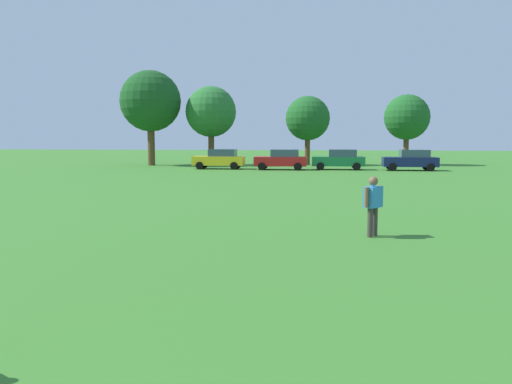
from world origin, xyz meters
TOP-DOWN VIEW (x-y plane):
  - ground_plane at (0.00, 30.00)m, footprint 160.00×160.00m
  - adult_bystander at (6.86, 12.95)m, footprint 0.55×0.64m
  - parked_car_yellow_0 at (-3.10, 42.39)m, footprint 4.30×2.02m
  - parked_car_red_1 at (2.19, 41.96)m, footprint 4.30×2.02m
  - parked_car_green_2 at (6.93, 42.65)m, footprint 4.30×2.02m
  - parked_car_navy_3 at (12.65, 42.26)m, footprint 4.30×2.02m
  - tree_far_left at (-10.77, 47.39)m, footprint 5.78×5.78m
  - tree_left at (-5.12, 48.43)m, footprint 4.85×4.85m
  - tree_right at (4.09, 49.75)m, footprint 4.26×4.26m
  - tree_far_right at (13.58, 50.97)m, footprint 4.36×4.36m

SIDE VIEW (x-z plane):
  - ground_plane at x=0.00m, z-range 0.00..0.00m
  - parked_car_yellow_0 at x=-3.10m, z-range 0.02..1.70m
  - parked_car_red_1 at x=2.19m, z-range 0.02..1.70m
  - parked_car_green_2 at x=6.93m, z-range 0.02..1.70m
  - parked_car_navy_3 at x=12.65m, z-range 0.02..1.70m
  - adult_bystander at x=6.86m, z-range 0.15..1.77m
  - tree_right at x=4.09m, z-range 1.16..7.81m
  - tree_far_right at x=13.58m, z-range 1.19..7.98m
  - tree_left at x=-5.12m, z-range 1.32..8.88m
  - tree_far_left at x=-10.77m, z-range 1.58..10.59m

